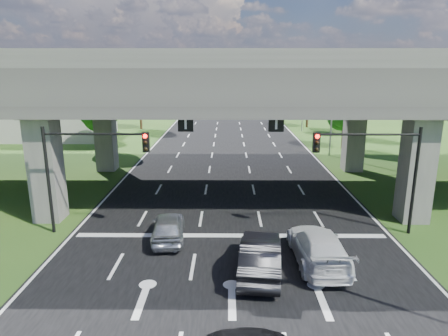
{
  "coord_description": "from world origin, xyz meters",
  "views": [
    {
      "loc": [
        -0.2,
        -16.89,
        9.11
      ],
      "look_at": [
        -0.4,
        7.2,
        2.93
      ],
      "focal_mm": 32.0,
      "sensor_mm": 36.0,
      "label": 1
    }
  ],
  "objects_px": {
    "streetlight_far": "(329,99)",
    "car_white": "(318,246)",
    "signal_right": "(377,161)",
    "signal_left": "(86,160)",
    "streetlight_beyond": "(301,90)",
    "car_silver": "(168,227)",
    "car_dark": "(260,255)"
  },
  "relations": [
    {
      "from": "signal_right",
      "to": "signal_left",
      "type": "relative_size",
      "value": 1.0
    },
    {
      "from": "signal_left",
      "to": "streetlight_beyond",
      "type": "distance_m",
      "value": 40.3
    },
    {
      "from": "car_white",
      "to": "car_silver",
      "type": "bearing_deg",
      "value": -20.11
    },
    {
      "from": "signal_left",
      "to": "car_white",
      "type": "relative_size",
      "value": 1.09
    },
    {
      "from": "streetlight_far",
      "to": "streetlight_beyond",
      "type": "height_order",
      "value": "same"
    },
    {
      "from": "streetlight_far",
      "to": "car_silver",
      "type": "bearing_deg",
      "value": -122.63
    },
    {
      "from": "signal_left",
      "to": "car_white",
      "type": "xyz_separation_m",
      "value": [
        11.93,
        -3.47,
        -3.36
      ]
    },
    {
      "from": "signal_right",
      "to": "car_dark",
      "type": "height_order",
      "value": "signal_right"
    },
    {
      "from": "car_dark",
      "to": "signal_right",
      "type": "bearing_deg",
      "value": -139.67
    },
    {
      "from": "signal_left",
      "to": "car_white",
      "type": "bearing_deg",
      "value": -16.2
    },
    {
      "from": "streetlight_beyond",
      "to": "car_white",
      "type": "xyz_separation_m",
      "value": [
        -5.99,
        -39.52,
        -5.02
      ]
    },
    {
      "from": "streetlight_far",
      "to": "car_dark",
      "type": "relative_size",
      "value": 1.98
    },
    {
      "from": "streetlight_beyond",
      "to": "car_white",
      "type": "height_order",
      "value": "streetlight_beyond"
    },
    {
      "from": "streetlight_beyond",
      "to": "car_dark",
      "type": "bearing_deg",
      "value": -102.26
    },
    {
      "from": "streetlight_beyond",
      "to": "streetlight_far",
      "type": "bearing_deg",
      "value": -90.0
    },
    {
      "from": "streetlight_beyond",
      "to": "car_silver",
      "type": "distance_m",
      "value": 39.7
    },
    {
      "from": "streetlight_far",
      "to": "car_white",
      "type": "relative_size",
      "value": 1.81
    },
    {
      "from": "signal_right",
      "to": "car_silver",
      "type": "distance_m",
      "value": 11.73
    },
    {
      "from": "signal_right",
      "to": "car_silver",
      "type": "relative_size",
      "value": 1.43
    },
    {
      "from": "car_silver",
      "to": "car_white",
      "type": "xyz_separation_m",
      "value": [
        7.46,
        -2.52,
        0.09
      ]
    },
    {
      "from": "signal_right",
      "to": "streetlight_far",
      "type": "height_order",
      "value": "streetlight_far"
    },
    {
      "from": "signal_left",
      "to": "car_dark",
      "type": "height_order",
      "value": "signal_left"
    },
    {
      "from": "signal_right",
      "to": "car_white",
      "type": "xyz_separation_m",
      "value": [
        -3.72,
        -3.47,
        -3.36
      ]
    },
    {
      "from": "car_white",
      "to": "streetlight_beyond",
      "type": "bearing_deg",
      "value": -100.04
    },
    {
      "from": "streetlight_beyond",
      "to": "car_dark",
      "type": "relative_size",
      "value": 1.98
    },
    {
      "from": "streetlight_far",
      "to": "car_dark",
      "type": "height_order",
      "value": "streetlight_far"
    },
    {
      "from": "streetlight_far",
      "to": "streetlight_beyond",
      "type": "bearing_deg",
      "value": 90.0
    },
    {
      "from": "car_dark",
      "to": "car_white",
      "type": "height_order",
      "value": "car_dark"
    },
    {
      "from": "signal_right",
      "to": "signal_left",
      "type": "distance_m",
      "value": 15.65
    },
    {
      "from": "car_silver",
      "to": "streetlight_far",
      "type": "bearing_deg",
      "value": -127.62
    },
    {
      "from": "signal_right",
      "to": "signal_left",
      "type": "xyz_separation_m",
      "value": [
        -15.65,
        0.0,
        0.0
      ]
    },
    {
      "from": "car_silver",
      "to": "signal_right",
      "type": "bearing_deg",
      "value": 179.84
    }
  ]
}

